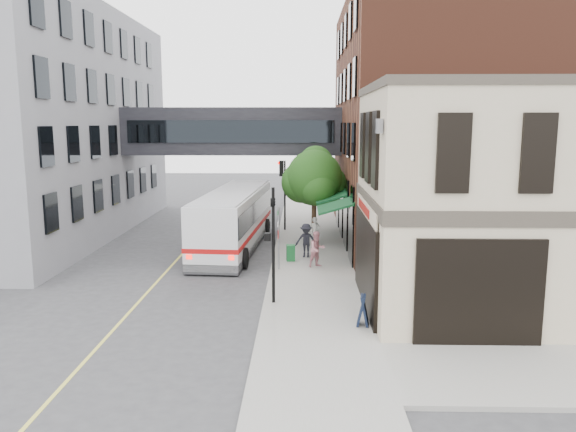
{
  "coord_description": "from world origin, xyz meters",
  "views": [
    {
      "loc": [
        1.46,
        -18.96,
        7.06
      ],
      "look_at": [
        0.93,
        3.53,
        3.3
      ],
      "focal_mm": 35.0,
      "sensor_mm": 36.0,
      "label": 1
    }
  ],
  "objects_px": {
    "bus": "(234,217)",
    "newspaper_box": "(291,253)",
    "pedestrian_b": "(317,249)",
    "sandwich_board": "(363,310)",
    "pedestrian_a": "(315,231)",
    "pedestrian_c": "(306,240)"
  },
  "relations": [
    {
      "from": "bus",
      "to": "newspaper_box",
      "type": "distance_m",
      "value": 4.86
    },
    {
      "from": "pedestrian_a",
      "to": "pedestrian_b",
      "type": "bearing_deg",
      "value": -114.91
    },
    {
      "from": "bus",
      "to": "sandwich_board",
      "type": "relative_size",
      "value": 11.51
    },
    {
      "from": "pedestrian_b",
      "to": "sandwich_board",
      "type": "relative_size",
      "value": 1.65
    },
    {
      "from": "pedestrian_b",
      "to": "pedestrian_a",
      "type": "bearing_deg",
      "value": 60.98
    },
    {
      "from": "bus",
      "to": "pedestrian_c",
      "type": "distance_m",
      "value": 4.84
    },
    {
      "from": "sandwich_board",
      "to": "pedestrian_a",
      "type": "bearing_deg",
      "value": 104.31
    },
    {
      "from": "newspaper_box",
      "to": "sandwich_board",
      "type": "xyz_separation_m",
      "value": [
        2.66,
        -9.05,
        0.11
      ]
    },
    {
      "from": "bus",
      "to": "newspaper_box",
      "type": "xyz_separation_m",
      "value": [
        3.25,
        -3.4,
        -1.25
      ]
    },
    {
      "from": "pedestrian_a",
      "to": "pedestrian_c",
      "type": "relative_size",
      "value": 0.92
    },
    {
      "from": "pedestrian_a",
      "to": "newspaper_box",
      "type": "height_order",
      "value": "pedestrian_a"
    },
    {
      "from": "pedestrian_a",
      "to": "sandwich_board",
      "type": "relative_size",
      "value": 1.53
    },
    {
      "from": "pedestrian_c",
      "to": "newspaper_box",
      "type": "height_order",
      "value": "pedestrian_c"
    },
    {
      "from": "pedestrian_a",
      "to": "pedestrian_c",
      "type": "height_order",
      "value": "pedestrian_c"
    },
    {
      "from": "newspaper_box",
      "to": "sandwich_board",
      "type": "height_order",
      "value": "sandwich_board"
    },
    {
      "from": "pedestrian_a",
      "to": "sandwich_board",
      "type": "bearing_deg",
      "value": -108.58
    },
    {
      "from": "pedestrian_b",
      "to": "pedestrian_c",
      "type": "relative_size",
      "value": 0.99
    },
    {
      "from": "sandwich_board",
      "to": "pedestrian_c",
      "type": "bearing_deg",
      "value": 109.03
    },
    {
      "from": "bus",
      "to": "newspaper_box",
      "type": "relative_size",
      "value": 14.68
    },
    {
      "from": "pedestrian_c",
      "to": "sandwich_board",
      "type": "xyz_separation_m",
      "value": [
        1.88,
        -9.91,
        -0.35
      ]
    },
    {
      "from": "newspaper_box",
      "to": "sandwich_board",
      "type": "relative_size",
      "value": 0.78
    },
    {
      "from": "pedestrian_a",
      "to": "pedestrian_b",
      "type": "distance_m",
      "value": 4.79
    }
  ]
}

